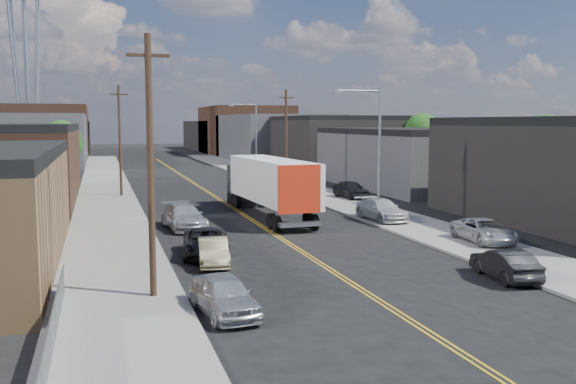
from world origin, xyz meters
TOP-DOWN VIEW (x-y plane):
  - ground at (0.00, 60.00)m, footprint 260.00×260.00m
  - centerline at (0.00, 45.00)m, footprint 0.32×120.00m
  - sidewalk_left at (-9.50, 45.00)m, footprint 5.00×140.00m
  - sidewalk_right at (9.50, 45.00)m, footprint 5.00×140.00m
  - warehouse_brown at (-18.00, 44.00)m, footprint 12.00×26.00m
  - industrial_right_b at (22.00, 46.00)m, footprint 14.00×24.00m
  - industrial_right_c at (22.00, 72.00)m, footprint 14.00×22.00m
  - skyline_left_a at (-20.00, 95.00)m, footprint 16.00×30.00m
  - skyline_right_a at (20.00, 95.00)m, footprint 16.00×30.00m
  - skyline_left_b at (-20.00, 120.00)m, footprint 16.00×26.00m
  - skyline_right_b at (20.00, 120.00)m, footprint 16.00×26.00m
  - skyline_left_c at (-20.00, 140.00)m, footprint 16.00×40.00m
  - skyline_right_c at (20.00, 140.00)m, footprint 16.00×40.00m
  - streetlight_near at (7.60, 25.00)m, footprint 3.39×0.25m
  - streetlight_far at (7.60, 60.00)m, footprint 3.39×0.25m
  - utility_pole_left_near at (-8.20, 10.00)m, footprint 1.60×0.26m
  - utility_pole_left_far at (-8.20, 45.00)m, footprint 1.60×0.26m
  - utility_pole_right at (8.20, 48.00)m, footprint 1.60×0.26m
  - chainlink_fence at (-11.50, 3.50)m, footprint 0.05×16.00m
  - tree_left_far at (-13.94, 62.00)m, footprint 4.35×4.20m
  - tree_right_near at (30.06, 36.00)m, footprint 4.60×4.48m
  - tree_right_far at (30.06, 60.00)m, footprint 4.85×4.76m
  - semi_truck at (1.50, 30.12)m, footprint 3.42×16.14m
  - car_left_a at (-5.98, 7.25)m, footprint 2.20×4.39m
  - car_left_b at (-5.00, 15.13)m, footprint 1.80×4.02m
  - car_left_c at (-5.00, 17.40)m, footprint 2.90×5.15m
  - car_left_d at (-5.00, 26.00)m, footprint 2.68×5.54m
  - car_right_oncoming at (6.60, 8.87)m, footprint 1.84×4.16m
  - car_right_lot_a at (10.26, 16.00)m, footprint 2.41×4.74m
  - car_right_lot_b at (8.20, 24.99)m, footprint 2.39×5.02m
  - car_right_lot_c at (11.00, 37.38)m, footprint 2.21×4.62m
  - car_ahead_truck at (4.50, 42.00)m, footprint 2.85×5.68m

SIDE VIEW (x-z plane):
  - ground at x=0.00m, z-range 0.00..0.00m
  - centerline at x=0.00m, z-range 0.00..0.01m
  - sidewalk_left at x=-9.50m, z-range 0.00..0.15m
  - sidewalk_right at x=9.50m, z-range 0.00..0.15m
  - car_left_b at x=-5.00m, z-range 0.00..1.28m
  - chainlink_fence at x=-11.50m, z-range 0.04..1.27m
  - car_right_oncoming at x=6.60m, z-range 0.00..1.33m
  - car_left_c at x=-5.00m, z-range 0.00..1.36m
  - car_left_a at x=-5.98m, z-range 0.00..1.44m
  - car_ahead_truck at x=4.50m, z-range 0.00..1.54m
  - car_left_d at x=-5.00m, z-range 0.00..1.55m
  - car_right_lot_a at x=10.26m, z-range 0.15..1.43m
  - car_right_lot_b at x=8.20m, z-range 0.15..1.56m
  - car_right_lot_c at x=11.00m, z-range 0.15..1.67m
  - semi_truck at x=1.50m, z-range 0.29..4.49m
  - industrial_right_b at x=22.00m, z-range 0.00..6.10m
  - warehouse_brown at x=-18.00m, z-range 0.00..6.60m
  - skyline_left_c at x=-20.00m, z-range 0.00..7.00m
  - skyline_right_c at x=20.00m, z-range 0.00..7.00m
  - industrial_right_c at x=22.00m, z-range 0.00..7.60m
  - skyline_left_a at x=-20.00m, z-range 0.00..8.00m
  - skyline_right_a at x=20.00m, z-range 0.00..8.00m
  - tree_left_far at x=-13.94m, z-range 1.08..8.05m
  - tree_right_near at x=30.06m, z-range 1.15..8.59m
  - skyline_left_b at x=-20.00m, z-range 0.00..10.00m
  - skyline_right_b at x=20.00m, z-range 0.00..10.00m
  - utility_pole_left_near at x=-8.20m, z-range 0.14..10.14m
  - utility_pole_left_far at x=-8.20m, z-range 0.14..10.14m
  - utility_pole_right at x=8.20m, z-range 0.14..10.14m
  - tree_right_far at x=30.06m, z-range 1.22..9.13m
  - streetlight_near at x=7.60m, z-range 0.83..9.83m
  - streetlight_far at x=7.60m, z-range 0.83..9.83m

